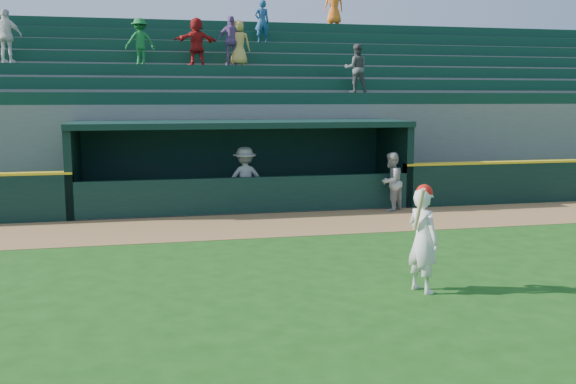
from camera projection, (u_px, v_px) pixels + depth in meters
name	position (u px, v px, depth m)	size (l,w,h in m)	color
ground	(308.00, 279.00, 11.08)	(120.00, 120.00, 0.00)	#1A4C13
warning_track	(259.00, 225.00, 15.81)	(40.00, 3.00, 0.01)	olive
dugout_player_front	(391.00, 182.00, 17.70)	(0.79, 0.62, 1.63)	#ABABA6
dugout_player_inside	(245.00, 179.00, 17.82)	(1.14, 0.66, 1.77)	#A6A6A0
dugout	(240.00, 159.00, 18.61)	(9.40, 2.80, 2.46)	slate
stands	(222.00, 118.00, 22.87)	(34.50, 6.26, 7.53)	slate
batter_at_plate	(423.00, 238.00, 10.27)	(0.60, 0.84, 1.77)	silver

